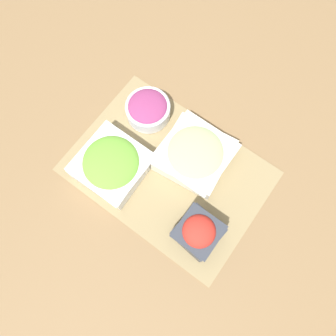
{
  "coord_description": "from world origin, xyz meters",
  "views": [
    {
      "loc": [
        0.17,
        -0.24,
        0.98
      ],
      "look_at": [
        0.0,
        0.0,
        0.03
      ],
      "focal_mm": 35.0,
      "sensor_mm": 36.0,
      "label": 1
    }
  ],
  "objects_px": {
    "lettuce_bowl": "(112,164)",
    "onion_bowl": "(148,109)",
    "cucumber_bowl": "(195,154)",
    "tomato_bowl": "(198,232)"
  },
  "relations": [
    {
      "from": "tomato_bowl",
      "to": "onion_bowl",
      "type": "bearing_deg",
      "value": 147.1
    },
    {
      "from": "cucumber_bowl",
      "to": "lettuce_bowl",
      "type": "bearing_deg",
      "value": -136.51
    },
    {
      "from": "lettuce_bowl",
      "to": "onion_bowl",
      "type": "relative_size",
      "value": 1.4
    },
    {
      "from": "lettuce_bowl",
      "to": "tomato_bowl",
      "type": "bearing_deg",
      "value": -2.35
    },
    {
      "from": "cucumber_bowl",
      "to": "lettuce_bowl",
      "type": "height_order",
      "value": "lettuce_bowl"
    },
    {
      "from": "cucumber_bowl",
      "to": "onion_bowl",
      "type": "bearing_deg",
      "value": 169.38
    },
    {
      "from": "onion_bowl",
      "to": "tomato_bowl",
      "type": "xyz_separation_m",
      "value": [
        0.35,
        -0.23,
        0.01
      ]
    },
    {
      "from": "lettuce_bowl",
      "to": "tomato_bowl",
      "type": "height_order",
      "value": "tomato_bowl"
    },
    {
      "from": "lettuce_bowl",
      "to": "onion_bowl",
      "type": "xyz_separation_m",
      "value": [
        -0.03,
        0.21,
        -0.0
      ]
    },
    {
      "from": "onion_bowl",
      "to": "lettuce_bowl",
      "type": "bearing_deg",
      "value": -83.02
    }
  ]
}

